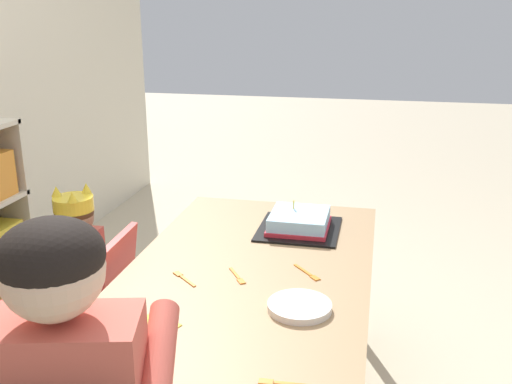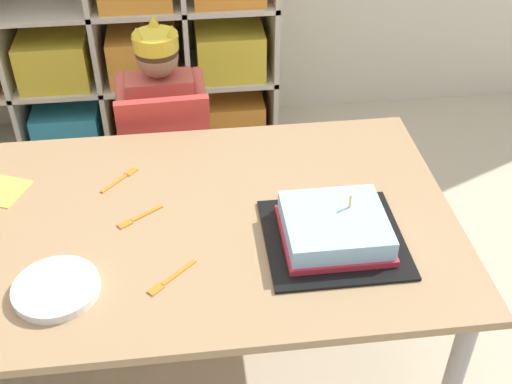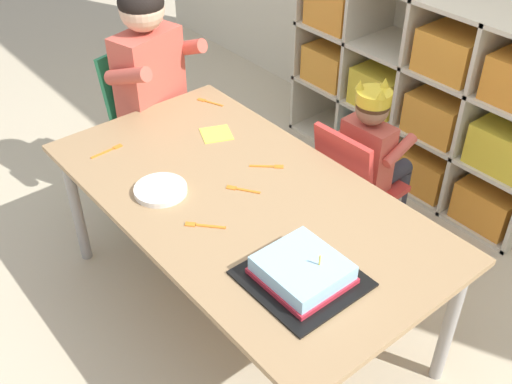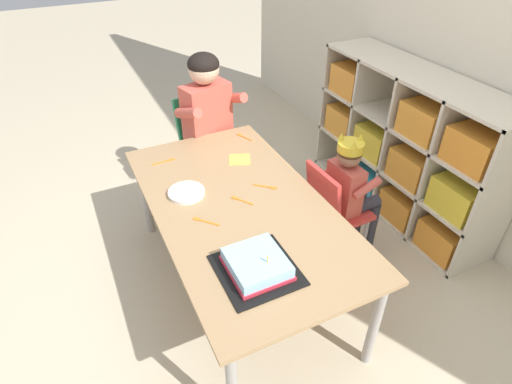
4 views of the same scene
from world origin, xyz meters
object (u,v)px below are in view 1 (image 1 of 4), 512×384
object	(u,v)px
fork_scattered_mid_table	(238,277)
fork_at_table_front_edge	(63,372)
child_with_crown	(69,270)
activity_table	(246,289)
paper_plate_stack	(300,306)
fork_near_cake_tray	(308,273)
fork_near_child_seat	(183,278)
birthday_cake_on_tray	(299,223)
fork_beside_plate_stack	(283,383)
classroom_chair_blue	(100,304)

from	to	relation	value
fork_scattered_mid_table	fork_at_table_front_edge	bearing A→B (deg)	120.48
fork_at_table_front_edge	fork_scattered_mid_table	distance (m)	0.66
child_with_crown	activity_table	bearing A→B (deg)	84.89
paper_plate_stack	fork_near_cake_tray	bearing A→B (deg)	1.69
fork_near_child_seat	child_with_crown	bearing A→B (deg)	-150.30
child_with_crown	paper_plate_stack	bearing A→B (deg)	72.91
paper_plate_stack	fork_near_cake_tray	world-z (taller)	paper_plate_stack
birthday_cake_on_tray	fork_at_table_front_edge	bearing A→B (deg)	158.25
child_with_crown	paper_plate_stack	size ratio (longest dim) A/B	4.45
fork_at_table_front_edge	fork_near_child_seat	world-z (taller)	same
paper_plate_stack	fork_scattered_mid_table	bearing A→B (deg)	53.56
activity_table	fork_beside_plate_stack	size ratio (longest dim) A/B	11.00
fork_at_table_front_edge	birthday_cake_on_tray	bearing A→B (deg)	-43.23
child_with_crown	birthday_cake_on_tray	distance (m)	0.89
fork_beside_plate_stack	birthday_cake_on_tray	bearing A→B (deg)	92.85
child_with_crown	fork_near_cake_tray	xyz separation A→B (m)	(0.02, -0.87, 0.07)
paper_plate_stack	fork_scattered_mid_table	world-z (taller)	paper_plate_stack
fork_near_child_seat	birthday_cake_on_tray	bearing A→B (deg)	101.16
fork_near_cake_tray	paper_plate_stack	bearing A→B (deg)	139.76
classroom_chair_blue	fork_near_cake_tray	size ratio (longest dim) A/B	5.98
birthday_cake_on_tray	child_with_crown	bearing A→B (deg)	117.39
child_with_crown	fork_near_child_seat	size ratio (longest dim) A/B	7.95
activity_table	classroom_chair_blue	xyz separation A→B (m)	(0.03, 0.56, -0.14)
fork_beside_plate_stack	paper_plate_stack	bearing A→B (deg)	88.82
fork_scattered_mid_table	fork_near_child_seat	size ratio (longest dim) A/B	1.07
classroom_chair_blue	fork_near_cake_tray	xyz separation A→B (m)	(0.01, -0.76, 0.20)
classroom_chair_blue	child_with_crown	distance (m)	0.17
child_with_crown	paper_plate_stack	world-z (taller)	child_with_crown
fork_beside_plate_stack	fork_at_table_front_edge	size ratio (longest dim) A/B	1.09
fork_beside_plate_stack	fork_scattered_mid_table	distance (m)	0.58
classroom_chair_blue	fork_at_table_front_edge	bearing A→B (deg)	18.50
classroom_chair_blue	birthday_cake_on_tray	world-z (taller)	birthday_cake_on_tray
fork_near_cake_tray	fork_near_child_seat	bearing A→B (deg)	65.24
paper_plate_stack	fork_at_table_front_edge	size ratio (longest dim) A/B	1.50
child_with_crown	fork_at_table_front_edge	xyz separation A→B (m)	(-0.65, -0.36, 0.07)
classroom_chair_blue	birthday_cake_on_tray	bearing A→B (deg)	118.23
paper_plate_stack	activity_table	bearing A→B (deg)	46.57
classroom_chair_blue	fork_scattered_mid_table	world-z (taller)	classroom_chair_blue
fork_beside_plate_stack	fork_near_child_seat	bearing A→B (deg)	127.40
paper_plate_stack	fork_near_child_seat	xyz separation A→B (m)	(0.12, 0.40, -0.01)
fork_beside_plate_stack	fork_near_cake_tray	distance (m)	0.60
activity_table	fork_near_child_seat	xyz separation A→B (m)	(-0.07, 0.19, 0.06)
classroom_chair_blue	paper_plate_stack	size ratio (longest dim) A/B	3.56
fork_scattered_mid_table	classroom_chair_blue	bearing A→B (deg)	49.60
paper_plate_stack	fork_beside_plate_stack	bearing A→B (deg)	-177.91
activity_table	classroom_chair_blue	distance (m)	0.58
fork_near_child_seat	classroom_chair_blue	bearing A→B (deg)	-154.38
fork_near_cake_tray	fork_scattered_mid_table	xyz separation A→B (m)	(-0.08, 0.22, 0.00)
birthday_cake_on_tray	fork_near_cake_tray	xyz separation A→B (m)	(-0.39, -0.09, -0.03)
fork_beside_plate_stack	fork_near_cake_tray	xyz separation A→B (m)	(0.60, 0.02, 0.00)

